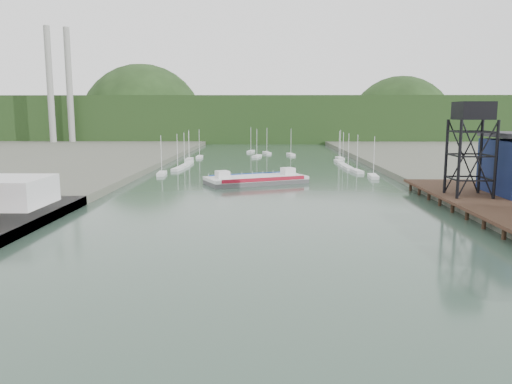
{
  "coord_description": "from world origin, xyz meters",
  "views": [
    {
      "loc": [
        0.04,
        -27.49,
        16.1
      ],
      "look_at": [
        -1.41,
        49.67,
        4.0
      ],
      "focal_mm": 35.0,
      "sensor_mm": 36.0,
      "label": 1
    }
  ],
  "objects": [
    {
      "name": "lift_tower",
      "position": [
        35.0,
        58.0,
        15.65
      ],
      "size": [
        6.5,
        6.5,
        16.0
      ],
      "color": "black",
      "rests_on": "east_pier"
    },
    {
      "name": "marina_sailboats",
      "position": [
        0.08,
        138.46,
        0.35
      ],
      "size": [
        57.71,
        92.65,
        0.9
      ],
      "color": "silver",
      "rests_on": "ground"
    },
    {
      "name": "smokestacks",
      "position": [
        -106.0,
        232.5,
        30.0
      ],
      "size": [
        11.2,
        8.2,
        60.0
      ],
      "color": "gray",
      "rests_on": "ground"
    },
    {
      "name": "distant_hills",
      "position": [
        -3.98,
        301.35,
        10.38
      ],
      "size": [
        500.0,
        120.0,
        80.0
      ],
      "color": "black",
      "rests_on": "ground"
    },
    {
      "name": "chain_ferry",
      "position": [
        -2.11,
        88.26,
        0.96
      ],
      "size": [
        24.94,
        18.03,
        3.34
      ],
      "rotation": [
        0.0,
        0.0,
        0.43
      ],
      "color": "#494A4C",
      "rests_on": "ground"
    }
  ]
}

